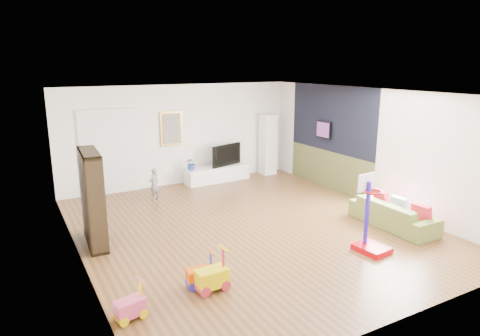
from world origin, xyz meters
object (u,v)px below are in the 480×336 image
basketball_hoop (374,214)px  sofa (393,214)px  bookshelf (93,198)px  media_console (217,174)px

basketball_hoop → sofa: bearing=21.0°
bookshelf → sofa: bookshelf is taller
media_console → sofa: (1.62, -4.81, 0.05)m
sofa → basketball_hoop: size_ratio=1.32×
bookshelf → sofa: size_ratio=0.95×
media_console → basketball_hoop: basketball_hoop is taller
sofa → basketball_hoop: bearing=118.3°
sofa → basketball_hoop: 1.48m
media_console → bookshelf: bookshelf is taller
bookshelf → sofa: bearing=-16.9°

